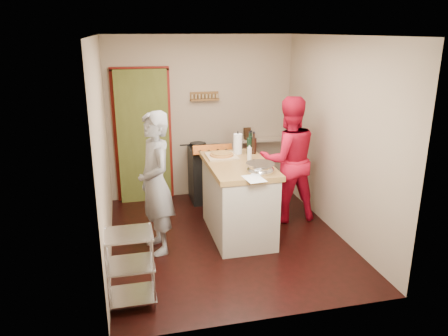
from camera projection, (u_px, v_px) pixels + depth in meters
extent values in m
plane|color=black|center=(227.00, 238.00, 5.84)|extent=(3.50, 3.50, 0.00)
cube|color=gray|center=(201.00, 118.00, 7.07)|extent=(3.00, 0.04, 2.60)
cube|color=#565B23|center=(143.00, 135.00, 6.98)|extent=(0.80, 0.40, 2.10)
cube|color=maroon|center=(116.00, 138.00, 6.82)|extent=(0.06, 0.06, 2.10)
cube|color=maroon|center=(169.00, 135.00, 7.01)|extent=(0.06, 0.06, 2.10)
cube|color=maroon|center=(139.00, 69.00, 6.60)|extent=(0.90, 0.06, 0.06)
cube|color=brown|center=(205.00, 100.00, 6.94)|extent=(0.46, 0.09, 0.03)
cube|color=brown|center=(204.00, 95.00, 6.96)|extent=(0.46, 0.02, 0.12)
cube|color=olive|center=(205.00, 96.00, 6.92)|extent=(0.42, 0.04, 0.07)
cube|color=gray|center=(259.00, 140.00, 7.30)|extent=(0.80, 0.18, 0.04)
cube|color=black|center=(247.00, 134.00, 7.22)|extent=(0.10, 0.14, 0.22)
cube|color=gray|center=(103.00, 151.00, 5.11)|extent=(0.04, 3.50, 2.60)
cube|color=gray|center=(337.00, 138.00, 5.77)|extent=(0.04, 3.50, 2.60)
cube|color=white|center=(227.00, 34.00, 5.05)|extent=(3.00, 3.50, 0.02)
cube|color=black|center=(209.00, 176.00, 7.05)|extent=(0.60, 0.55, 0.80)
cube|color=black|center=(209.00, 151.00, 6.92)|extent=(0.60, 0.55, 0.06)
cube|color=brown|center=(212.00, 150.00, 6.64)|extent=(0.60, 0.15, 0.17)
cylinder|color=black|center=(198.00, 145.00, 6.99)|extent=(0.26, 0.26, 0.05)
cylinder|color=silver|center=(107.00, 281.00, 4.11)|extent=(0.02, 0.02, 0.80)
cylinder|color=silver|center=(154.00, 276.00, 4.20)|extent=(0.02, 0.02, 0.80)
cylinder|color=silver|center=(108.00, 263.00, 4.44)|extent=(0.02, 0.02, 0.80)
cylinder|color=silver|center=(151.00, 258.00, 4.54)|extent=(0.02, 0.02, 0.80)
cube|color=silver|center=(132.00, 295.00, 4.41)|extent=(0.48, 0.40, 0.02)
cube|color=silver|center=(130.00, 264.00, 4.31)|extent=(0.48, 0.40, 0.02)
cube|color=silver|center=(128.00, 234.00, 4.21)|extent=(0.48, 0.40, 0.02)
cube|color=#B6AE9B|center=(238.00, 201.00, 5.83)|extent=(0.73, 1.27, 0.95)
cube|color=olive|center=(239.00, 165.00, 5.67)|extent=(0.79, 1.34, 0.07)
cube|color=tan|center=(222.00, 156.00, 5.92)|extent=(0.40, 0.40, 0.02)
cylinder|color=#C2833C|center=(222.00, 154.00, 5.91)|extent=(0.32, 0.32, 0.02)
ellipsoid|color=silver|center=(260.00, 167.00, 5.30)|extent=(0.35, 0.35, 0.11)
cylinder|color=white|center=(238.00, 144.00, 6.05)|extent=(0.12, 0.12, 0.28)
cylinder|color=silver|center=(249.00, 154.00, 5.76)|extent=(0.06, 0.06, 0.17)
cube|color=white|center=(254.00, 179.00, 5.06)|extent=(0.24, 0.32, 0.00)
cylinder|color=black|center=(251.00, 141.00, 6.12)|extent=(0.08, 0.08, 0.31)
cylinder|color=black|center=(254.00, 143.00, 6.05)|extent=(0.08, 0.08, 0.31)
cylinder|color=black|center=(250.00, 143.00, 6.06)|extent=(0.08, 0.08, 0.31)
imported|color=#A1A2A6|center=(156.00, 184.00, 5.28)|extent=(0.56, 0.72, 1.77)
imported|color=red|center=(288.00, 160.00, 6.20)|extent=(0.88, 0.69, 1.80)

